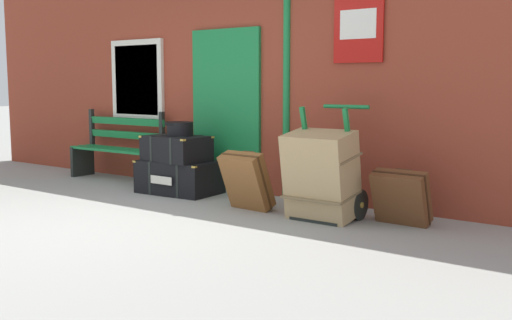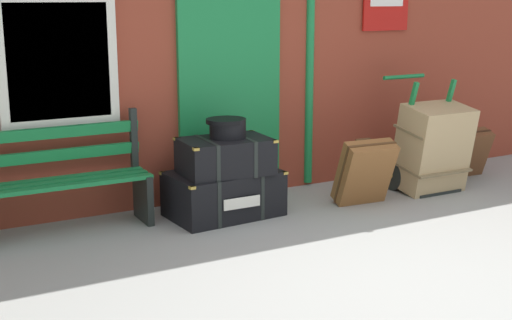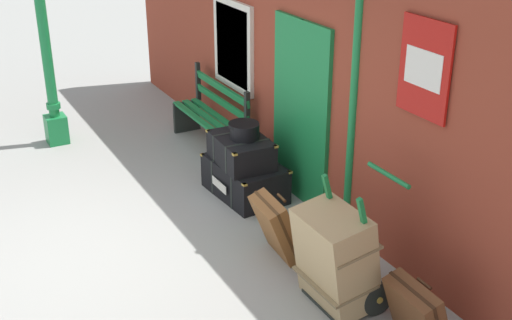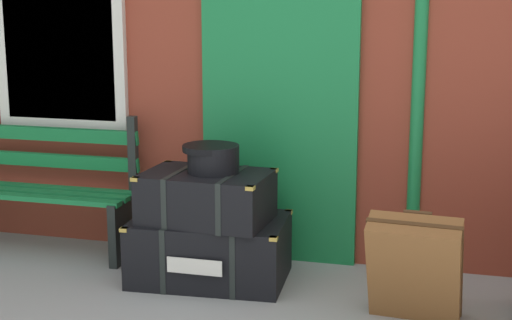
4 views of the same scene
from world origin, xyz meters
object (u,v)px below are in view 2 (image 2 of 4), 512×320
Objects in this scene: steamer_trunk_middle at (225,156)px; round_hatbox at (227,127)px; steamer_trunk_base at (224,194)px; suitcase_umber at (465,153)px; platform_bench at (55,182)px; suitcase_cream at (365,172)px; large_brown_trunk at (433,148)px; porters_trolley at (420,163)px.

round_hatbox is (0.04, 0.03, 0.26)m from steamer_trunk_middle.
suitcase_umber is at bearing 0.01° from steamer_trunk_base.
round_hatbox is at bearing -10.70° from platform_bench.
round_hatbox reaches higher than suitcase_cream.
large_brown_trunk is at bearing -7.34° from steamer_trunk_base.
large_brown_trunk is (2.27, -0.25, -0.11)m from steamer_trunk_middle.
steamer_trunk_base is 1.59× the size of suitcase_cream.
large_brown_trunk is at bearing -158.65° from suitcase_umber.
round_hatbox is 2.28m from large_brown_trunk.
suitcase_cream is at bearing -12.31° from platform_bench.
large_brown_trunk is (2.23, -0.27, -0.37)m from round_hatbox.
large_brown_trunk is 0.83m from suitcase_umber.
porters_trolley is at bearing -5.78° from platform_bench.
steamer_trunk_middle is 1.48× the size of suitcase_umber.
suitcase_umber reaches higher than steamer_trunk_base.
steamer_trunk_middle reaches higher than suitcase_cream.
round_hatbox is (1.51, -0.28, 0.40)m from platform_bench.
porters_trolley is 0.76m from suitcase_umber.
platform_bench reaches higher than steamer_trunk_middle.
large_brown_trunk reaches higher than steamer_trunk_middle.
large_brown_trunk reaches higher than suitcase_cream.
steamer_trunk_middle is at bearing 173.83° from large_brown_trunk.
platform_bench is 1.51m from steamer_trunk_base.
steamer_trunk_base is at bearing 87.05° from steamer_trunk_middle.
porters_trolley is (2.23, -0.09, -0.57)m from round_hatbox.
round_hatbox is 0.56× the size of suitcase_cream.
porters_trolley is 1.25× the size of large_brown_trunk.
steamer_trunk_base is at bearing 150.76° from round_hatbox.
steamer_trunk_middle reaches higher than steamer_trunk_base.
round_hatbox is at bearing 173.02° from large_brown_trunk.
suitcase_umber is at bearing 0.89° from steamer_trunk_middle.
suitcase_umber is (3.02, 0.00, 0.07)m from steamer_trunk_base.
steamer_trunk_middle is at bearing -11.99° from platform_bench.
steamer_trunk_middle is 1.26× the size of suitcase_cream.
suitcase_cream is (-0.91, -0.06, -0.14)m from large_brown_trunk.
porters_trolley reaches higher than large_brown_trunk.
large_brown_trunk is at bearing -6.98° from round_hatbox.
round_hatbox reaches higher than steamer_trunk_base.
steamer_trunk_middle is 2.27× the size of round_hatbox.
suitcase_umber is at bearing 0.36° from round_hatbox.
porters_trolley is at bearing -171.41° from suitcase_umber.
suitcase_umber is (0.75, 0.29, -0.19)m from large_brown_trunk.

